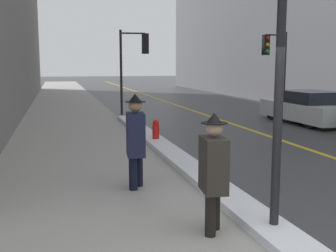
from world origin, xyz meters
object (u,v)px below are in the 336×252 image
(pedestrian_with_shoulder_bag, at_px, (136,137))
(traffic_light_far, at_px, (273,55))
(traffic_light_near, at_px, (136,54))
(fire_hydrant, at_px, (156,132))
(parked_car_white, at_px, (307,108))
(pedestrian_in_fedora, at_px, (213,168))

(pedestrian_with_shoulder_bag, bearing_deg, traffic_light_far, 146.82)
(traffic_light_near, bearing_deg, pedestrian_with_shoulder_bag, -96.32)
(traffic_light_far, bearing_deg, traffic_light_near, -20.92)
(pedestrian_with_shoulder_bag, height_order, fire_hydrant, pedestrian_with_shoulder_bag)
(traffic_light_near, distance_m, traffic_light_far, 6.25)
(parked_car_white, xyz_separation_m, fire_hydrant, (-6.75, -2.71, -0.26))
(traffic_light_near, xyz_separation_m, traffic_light_far, (6.10, -1.35, -0.04))
(traffic_light_far, distance_m, pedestrian_in_fedora, 14.64)
(traffic_light_near, xyz_separation_m, fire_hydrant, (-0.75, -7.08, -2.41))
(traffic_light_near, xyz_separation_m, parked_car_white, (6.00, -4.37, -2.15))
(traffic_light_near, height_order, fire_hydrant, traffic_light_near)
(pedestrian_in_fedora, xyz_separation_m, pedestrian_with_shoulder_bag, (-0.62, 2.34, 0.05))
(fire_hydrant, bearing_deg, pedestrian_with_shoulder_bag, -107.82)
(traffic_light_near, bearing_deg, traffic_light_far, -8.22)
(pedestrian_in_fedora, bearing_deg, traffic_light_far, 154.60)
(parked_car_white, bearing_deg, pedestrian_in_fedora, 140.35)
(parked_car_white, relative_size, fire_hydrant, 6.36)
(pedestrian_with_shoulder_bag, xyz_separation_m, parked_car_white, (8.13, 7.02, -0.36))
(traffic_light_far, xyz_separation_m, parked_car_white, (-0.10, -3.02, -2.11))
(traffic_light_near, height_order, parked_car_white, traffic_light_near)
(fire_hydrant, bearing_deg, traffic_light_near, 83.94)
(pedestrian_with_shoulder_bag, distance_m, parked_car_white, 10.75)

